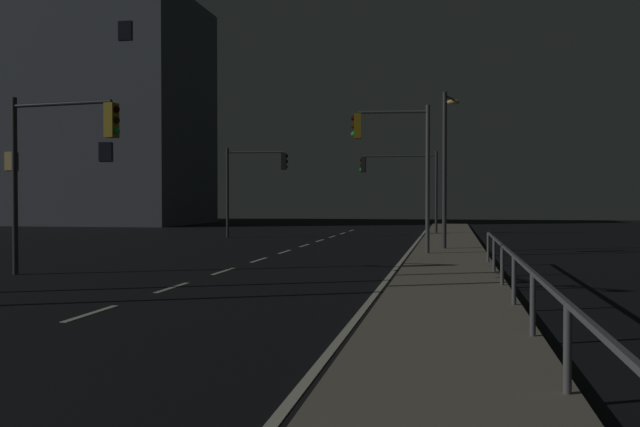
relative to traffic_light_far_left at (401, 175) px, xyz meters
name	(u,v)px	position (x,y,z in m)	size (l,w,h in m)	color
ground_plane	(229,270)	(-3.76, -22.49, -3.69)	(112.00, 112.00, 0.00)	black
sidewalk_right	(449,272)	(2.97, -22.49, -3.62)	(2.82, 77.00, 0.14)	gray
lane_markings_center	(259,260)	(-3.76, -18.99, -3.68)	(0.14, 50.00, 0.01)	silver
lane_edge_line	(403,259)	(1.31, -17.49, -3.68)	(0.14, 53.00, 0.01)	silver
traffic_light_far_left	(401,175)	(0.00, 0.00, 0.00)	(4.81, 0.36, 4.96)	#2D3033
traffic_light_mid_left	(59,149)	(-7.89, -25.16, -0.08)	(3.58, 0.69, 5.14)	#2D3033
traffic_light_mid_right	(396,151)	(0.95, -16.51, 0.35)	(2.98, 0.51, 5.63)	#4C4C51
traffic_light_overhead_east	(254,175)	(-7.96, -4.88, -0.10)	(3.53, 0.67, 5.11)	#2D3033
street_lamp_median	(446,154)	(2.83, -13.37, 0.39)	(0.72, 1.55, 6.52)	#38383D
barrier_fence	(522,275)	(4.23, -30.87, -2.81)	(0.09, 22.35, 0.98)	#59595E
building_distant	(70,114)	(-30.40, 14.26, 6.06)	(22.94, 13.28, 19.50)	#4C515B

